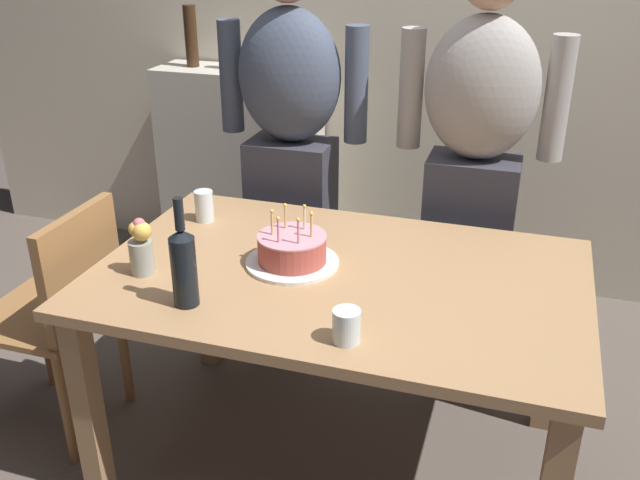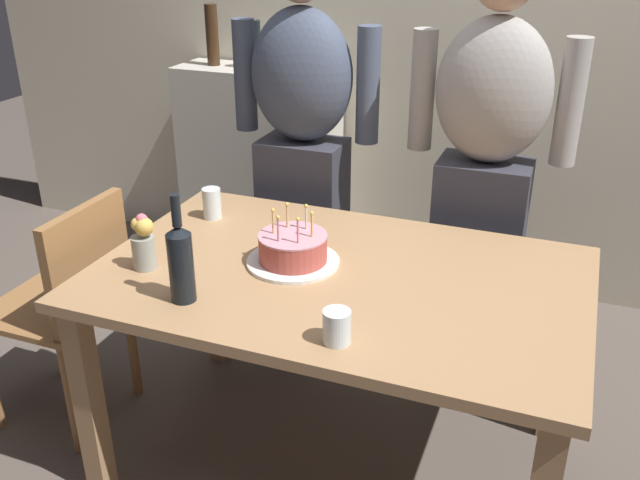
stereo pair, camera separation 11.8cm
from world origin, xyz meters
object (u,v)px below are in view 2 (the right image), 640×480
object	(u,v)px
wine_bottle	(181,261)
flower_vase	(143,243)
person_man_bearded	(303,151)
dining_chair	(72,297)
person_woman_cardigan	(485,173)
birthday_cake	(293,250)
water_glass_near	(337,327)
water_glass_far	(212,203)

from	to	relation	value
wine_bottle	flower_vase	bearing A→B (deg)	149.05
person_man_bearded	dining_chair	xyz separation A→B (m)	(-0.55, -0.81, -0.36)
wine_bottle	dining_chair	size ratio (longest dim) A/B	0.37
person_man_bearded	person_woman_cardigan	world-z (taller)	same
person_woman_cardigan	dining_chair	distance (m)	1.56
birthday_cake	water_glass_near	xyz separation A→B (m)	(0.28, -0.37, -0.00)
water_glass_far	wine_bottle	size ratio (longest dim) A/B	0.35
water_glass_near	person_man_bearded	world-z (taller)	person_man_bearded
flower_vase	water_glass_far	bearing A→B (deg)	90.28
water_glass_far	person_man_bearded	xyz separation A→B (m)	(0.17, 0.46, 0.08)
water_glass_near	dining_chair	bearing A→B (deg)	167.04
water_glass_near	person_man_bearded	bearing A→B (deg)	116.59
water_glass_near	person_woman_cardigan	size ratio (longest dim) A/B	0.06
person_man_bearded	flower_vase	bearing A→B (deg)	79.51
birthday_cake	flower_vase	xyz separation A→B (m)	(-0.42, -0.19, 0.04)
birthday_cake	wine_bottle	world-z (taller)	wine_bottle
dining_chair	person_woman_cardigan	bearing A→B (deg)	122.42
flower_vase	person_man_bearded	size ratio (longest dim) A/B	0.11
birthday_cake	dining_chair	bearing A→B (deg)	-171.36
water_glass_near	dining_chair	distance (m)	1.14
person_man_bearded	person_woman_cardigan	bearing A→B (deg)	-180.00
water_glass_far	person_woman_cardigan	xyz separation A→B (m)	(0.90, 0.46, 0.08)
water_glass_near	person_man_bearded	distance (m)	1.19
birthday_cake	person_man_bearded	bearing A→B (deg)	110.00
wine_bottle	dining_chair	world-z (taller)	wine_bottle
wine_bottle	person_man_bearded	world-z (taller)	person_man_bearded
person_man_bearded	dining_chair	size ratio (longest dim) A/B	1.90
water_glass_near	person_man_bearded	xyz separation A→B (m)	(-0.53, 1.06, 0.09)
birthday_cake	water_glass_far	distance (m)	0.48
flower_vase	dining_chair	xyz separation A→B (m)	(-0.39, 0.07, -0.31)
water_glass_near	water_glass_far	world-z (taller)	water_glass_far
water_glass_far	person_woman_cardigan	size ratio (longest dim) A/B	0.07
water_glass_far	person_man_bearded	distance (m)	0.49
birthday_cake	person_man_bearded	size ratio (longest dim) A/B	0.18
birthday_cake	person_woman_cardigan	bearing A→B (deg)	55.31
flower_vase	dining_chair	world-z (taller)	flower_vase
person_man_bearded	dining_chair	distance (m)	1.05
birthday_cake	flower_vase	size ratio (longest dim) A/B	1.62
dining_chair	wine_bottle	bearing A→B (deg)	71.48
flower_vase	person_woman_cardigan	xyz separation A→B (m)	(0.89, 0.89, 0.05)
water_glass_near	wine_bottle	bearing A→B (deg)	174.33
birthday_cake	person_woman_cardigan	size ratio (longest dim) A/B	0.18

